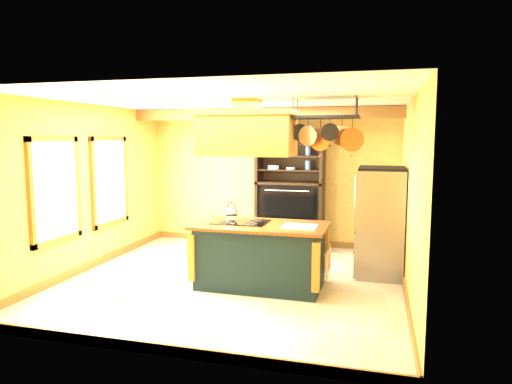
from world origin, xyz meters
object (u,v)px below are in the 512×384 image
at_px(refrigerator, 379,224).
at_px(hutch, 290,203).
at_px(kitchen_island, 261,255).
at_px(range_hood, 247,132).
at_px(pot_rack, 326,127).

bearing_deg(refrigerator, hutch, 140.54).
distance_m(kitchen_island, range_hood, 1.78).
relative_size(kitchen_island, refrigerator, 1.15).
bearing_deg(refrigerator, range_hood, -151.23).
distance_m(pot_rack, hutch, 2.95).
bearing_deg(hutch, range_hood, -94.21).
bearing_deg(range_hood, kitchen_island, 0.22).
height_order(kitchen_island, range_hood, range_hood).
distance_m(range_hood, refrigerator, 2.56).
distance_m(range_hood, pot_rack, 1.11).
bearing_deg(range_hood, refrigerator, 28.77).
distance_m(kitchen_island, pot_rack, 2.05).
height_order(refrigerator, hutch, hutch).
bearing_deg(pot_rack, refrigerator, 53.84).
relative_size(pot_rack, refrigerator, 0.60).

